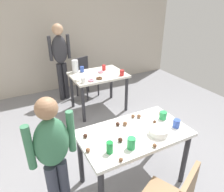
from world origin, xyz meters
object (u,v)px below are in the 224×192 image
Objects in this scene: person_girl_near at (54,154)px; pitcher_far at (75,66)px; dining_table_near at (134,140)px; mixing_bowl at (159,132)px; soda_can at (110,147)px; dining_table_far at (98,79)px; chair_far_table at (85,75)px; person_adult_far at (60,56)px.

person_girl_near is 5.86× the size of pitcher_far.
mixing_bowl is at bearing -37.32° from dining_table_near.
soda_can reaches higher than dining_table_near.
dining_table_near is 9.96× the size of soda_can.
dining_table_far is at bearing 68.37° from soda_can.
pitcher_far is (-0.34, -0.43, 0.37)m from chair_far_table.
dining_table_near is 0.87× the size of person_girl_near.
chair_far_table is at bearing 80.90° from dining_table_near.
dining_table_far is at bearing 84.00° from mixing_bowl.
pitcher_far is (0.97, 2.22, 0.05)m from person_girl_near.
soda_can is (-0.32, -2.83, -0.17)m from person_adult_far.
person_girl_near is at bearing -116.33° from chair_far_table.
person_adult_far is 0.50m from pitcher_far.
person_girl_near is 11.39× the size of soda_can.
person_girl_near is 2.81m from person_adult_far.
pitcher_far is at bearing 138.21° from dining_table_far.
person_girl_near is 0.52m from soda_can.
chair_far_table is 0.69m from person_adult_far.
soda_can is at bearing -96.49° from person_adult_far.
person_girl_near is at bearing -106.94° from person_adult_far.
person_adult_far is 7.55× the size of mixing_bowl.
person_adult_far is 2.84m from mixing_bowl.
dining_table_far is at bearing 55.55° from person_girl_near.
chair_far_table reaches higher than dining_table_near.
person_adult_far is at bearing 122.53° from dining_table_far.
person_adult_far reaches higher than pitcher_far.
soda_can is at bearing -156.95° from dining_table_near.
mixing_bowl is (-0.21, -2.05, 0.15)m from dining_table_far.
person_adult_far is (-0.49, 0.77, 0.34)m from dining_table_far.
mixing_bowl is (0.21, -0.16, 0.14)m from dining_table_near.
soda_can is (-0.60, -0.01, 0.03)m from mixing_bowl.
person_girl_near is (-0.89, -0.02, 0.18)m from dining_table_near.
soda_can is at bearing -111.63° from dining_table_far.
person_adult_far is at bearing 83.51° from soda_can.
chair_far_table is at bearing 51.25° from pitcher_far.
person_girl_near is (-1.31, -2.64, 0.33)m from chair_far_table.
chair_far_table is 0.54× the size of person_adult_far.
mixing_bowl is (1.09, -0.14, -0.04)m from person_girl_near.
dining_table_near is 2.68m from person_adult_far.
person_girl_near reaches higher than pitcher_far.
mixing_bowl is at bearing -94.38° from chair_far_table.
chair_far_table is 2.97m from person_girl_near.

